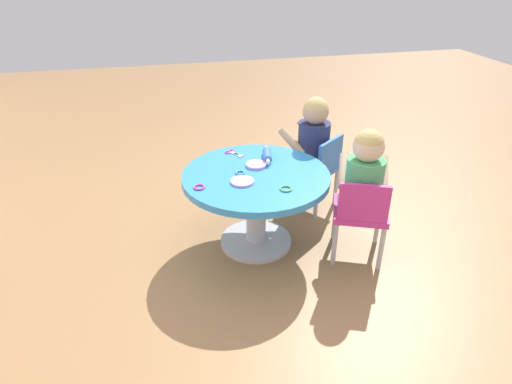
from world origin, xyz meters
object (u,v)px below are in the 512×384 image
at_px(child_chair_right, 316,167).
at_px(seated_child_right, 313,135).
at_px(seated_child_left, 365,174).
at_px(rolling_pin, 267,155).
at_px(craft_table, 256,192).
at_px(craft_scissors, 233,153).
at_px(child_chair_left, 360,212).

height_order(child_chair_right, seated_child_right, seated_child_right).
relative_size(seated_child_left, child_chair_right, 0.95).
height_order(seated_child_right, rolling_pin, seated_child_right).
xyz_separation_m(seated_child_left, child_chair_right, (0.57, 0.06, -0.23)).
bearing_deg(seated_child_right, child_chair_right, -142.65).
bearing_deg(seated_child_left, child_chair_right, 5.81).
distance_m(child_chair_right, seated_child_right, 0.23).
xyz_separation_m(craft_table, seated_child_left, (-0.23, -0.56, 0.17)).
height_order(seated_child_left, seated_child_right, same).
height_order(craft_table, seated_child_left, seated_child_left).
bearing_deg(craft_table, craft_scissors, 14.04).
relative_size(seated_child_right, craft_scissors, 3.63).
bearing_deg(craft_table, child_chair_left, -116.04).
relative_size(craft_table, child_chair_right, 1.59).
distance_m(craft_table, craft_scissors, 0.35).
height_order(child_chair_right, rolling_pin, child_chair_right).
bearing_deg(craft_table, seated_child_left, -112.28).
xyz_separation_m(child_chair_left, child_chair_right, (0.61, 0.04, 0.00)).
height_order(child_chair_left, rolling_pin, child_chair_left).
bearing_deg(craft_table, rolling_pin, -31.78).
bearing_deg(child_chair_right, seated_child_left, -174.19).
bearing_deg(seated_child_left, craft_scissors, 49.69).
height_order(child_chair_right, craft_scissors, child_chair_right).
distance_m(seated_child_right, rolling_pin, 0.41).
height_order(child_chair_left, craft_scissors, child_chair_left).
bearing_deg(rolling_pin, craft_table, 148.22).
relative_size(craft_table, child_chair_left, 1.59).
bearing_deg(seated_child_right, craft_table, 127.84).
bearing_deg(seated_child_right, craft_scissors, 96.09).
distance_m(child_chair_left, child_chair_right, 0.61).
distance_m(child_chair_right, craft_scissors, 0.61).
xyz_separation_m(seated_child_left, craft_scissors, (0.54, 0.64, -0.04)).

